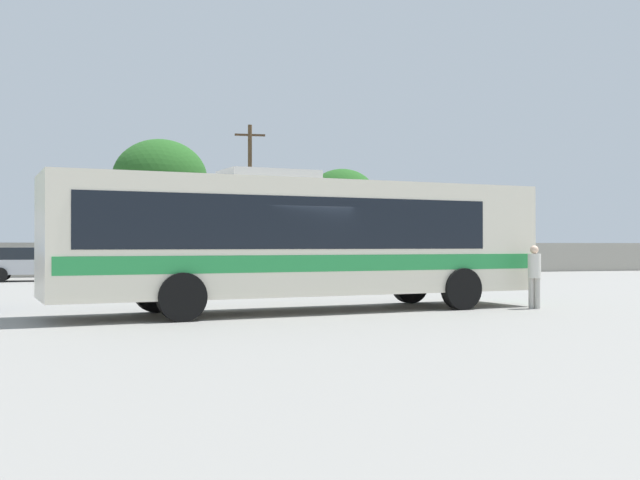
% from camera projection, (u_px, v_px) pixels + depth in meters
% --- Properties ---
extents(ground_plane, '(300.00, 300.00, 0.00)m').
position_uv_depth(ground_plane, '(223.00, 289.00, 27.91)').
color(ground_plane, gray).
extents(perimeter_wall, '(80.00, 0.30, 1.73)m').
position_uv_depth(perimeter_wall, '(182.00, 259.00, 40.33)').
color(perimeter_wall, '#9E998C').
rests_on(perimeter_wall, ground_plane).
extents(coach_bus_cream_green, '(12.42, 4.26, 3.39)m').
position_uv_depth(coach_bus_cream_green, '(299.00, 237.00, 18.60)').
color(coach_bus_cream_green, silver).
rests_on(coach_bus_cream_green, ground_plane).
extents(attendant_by_bus_door, '(0.46, 0.46, 1.60)m').
position_uv_depth(attendant_by_bus_door, '(534.00, 273.00, 19.44)').
color(attendant_by_bus_door, '#B7B2A8').
rests_on(attendant_by_bus_door, ground_plane).
extents(parked_car_second_silver, '(4.48, 2.04, 1.50)m').
position_uv_depth(parked_car_second_silver, '(34.00, 263.00, 34.30)').
color(parked_car_second_silver, '#B7BABF').
rests_on(parked_car_second_silver, ground_plane).
extents(utility_pole_far, '(1.80, 0.30, 8.73)m').
position_uv_depth(utility_pole_far, '(250.00, 195.00, 45.33)').
color(utility_pole_far, '#4C3823').
rests_on(utility_pole_far, ground_plane).
extents(roadside_tree_midleft, '(5.58, 5.58, 7.89)m').
position_uv_depth(roadside_tree_midleft, '(160.00, 179.00, 45.46)').
color(roadside_tree_midleft, brown).
rests_on(roadside_tree_midleft, ground_plane).
extents(roadside_tree_midright, '(4.12, 4.12, 6.09)m').
position_uv_depth(roadside_tree_midright, '(342.00, 199.00, 45.02)').
color(roadside_tree_midright, brown).
rests_on(roadside_tree_midright, ground_plane).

